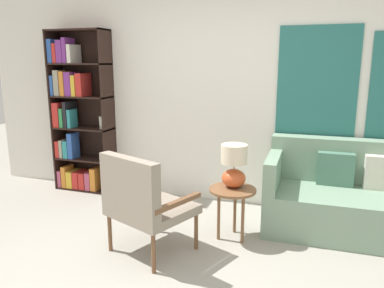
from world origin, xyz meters
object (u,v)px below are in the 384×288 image
at_px(side_table, 233,195).
at_px(armchair, 142,199).
at_px(couch, 358,199).
at_px(bookshelf, 77,118).
at_px(table_lamp, 234,165).

bearing_deg(side_table, armchair, -140.35).
height_order(armchair, couch, armchair).
xyz_separation_m(bookshelf, table_lamp, (2.23, -0.76, -0.24)).
height_order(armchair, table_lamp, table_lamp).
distance_m(bookshelf, armchair, 2.12).
xyz_separation_m(bookshelf, armchair, (1.56, -1.37, -0.44)).
distance_m(bookshelf, table_lamp, 2.37).
bearing_deg(couch, armchair, -148.80).
height_order(bookshelf, table_lamp, bookshelf).
relative_size(bookshelf, couch, 1.16).
xyz_separation_m(couch, table_lamp, (-1.16, -0.50, 0.39)).
distance_m(couch, side_table, 1.28).
bearing_deg(table_lamp, couch, 23.27).
relative_size(bookshelf, table_lamp, 4.97).
height_order(bookshelf, side_table, bookshelf).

